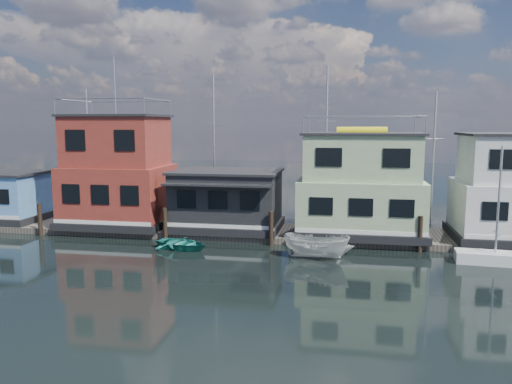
% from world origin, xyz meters
% --- Properties ---
extents(ground, '(160.00, 160.00, 0.00)m').
position_xyz_m(ground, '(0.00, 0.00, 0.00)').
color(ground, black).
rests_on(ground, ground).
extents(dock, '(48.00, 5.00, 0.40)m').
position_xyz_m(dock, '(0.00, 12.00, 0.20)').
color(dock, '#595147').
rests_on(dock, ground).
extents(houseboat_blue, '(6.40, 4.90, 3.66)m').
position_xyz_m(houseboat_blue, '(-18.00, 12.00, 2.21)').
color(houseboat_blue, black).
rests_on(houseboat_blue, dock).
extents(houseboat_red, '(7.40, 5.90, 11.86)m').
position_xyz_m(houseboat_red, '(-8.50, 12.00, 4.10)').
color(houseboat_red, black).
rests_on(houseboat_red, dock).
extents(houseboat_dark, '(7.40, 6.10, 4.06)m').
position_xyz_m(houseboat_dark, '(-0.50, 11.98, 2.42)').
color(houseboat_dark, black).
rests_on(houseboat_dark, dock).
extents(houseboat_green, '(8.40, 5.90, 7.03)m').
position_xyz_m(houseboat_green, '(8.50, 12.00, 3.55)').
color(houseboat_green, black).
rests_on(houseboat_green, dock).
extents(pilings, '(42.28, 0.28, 2.20)m').
position_xyz_m(pilings, '(-0.33, 9.20, 1.10)').
color(pilings, '#2D2116').
rests_on(pilings, ground).
extents(background_masts, '(36.40, 0.16, 12.00)m').
position_xyz_m(background_masts, '(4.76, 18.00, 5.55)').
color(background_masts, silver).
rests_on(background_masts, ground).
extents(motorboat, '(4.08, 2.24, 1.49)m').
position_xyz_m(motorboat, '(5.98, 6.60, 0.75)').
color(motorboat, silver).
rests_on(motorboat, ground).
extents(dinghy_white, '(2.21, 1.94, 1.11)m').
position_xyz_m(dinghy_white, '(7.07, 7.73, 0.56)').
color(dinghy_white, beige).
rests_on(dinghy_white, ground).
extents(day_sailer, '(4.20, 1.69, 6.47)m').
position_xyz_m(day_sailer, '(15.71, 7.31, 0.39)').
color(day_sailer, silver).
rests_on(day_sailer, ground).
extents(dinghy_teal, '(3.92, 3.27, 0.70)m').
position_xyz_m(dinghy_teal, '(-2.23, 7.35, 0.35)').
color(dinghy_teal, '#227E72').
rests_on(dinghy_teal, ground).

